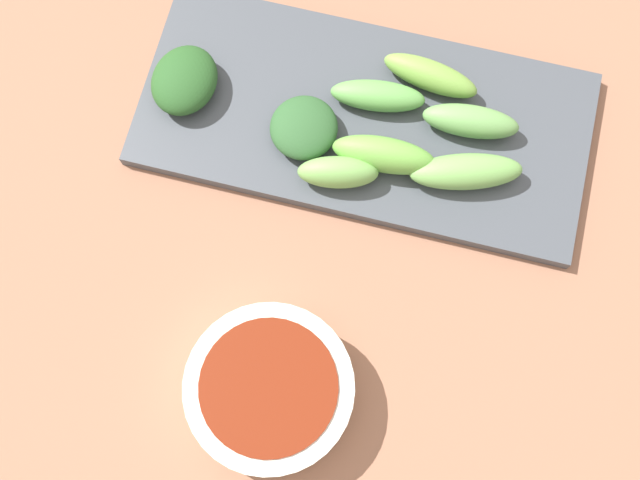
# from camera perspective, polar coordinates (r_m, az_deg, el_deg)

# --- Properties ---
(tabletop) EXTENTS (2.10, 2.10, 0.02)m
(tabletop) POSITION_cam_1_polar(r_m,az_deg,el_deg) (0.64, -1.26, -0.04)
(tabletop) COLOR #99684E
(tabletop) RESTS_ON ground
(sauce_bowl) EXTENTS (0.12, 0.12, 0.04)m
(sauce_bowl) POSITION_cam_1_polar(r_m,az_deg,el_deg) (0.58, -3.65, -10.74)
(sauce_bowl) COLOR silver
(sauce_bowl) RESTS_ON tabletop
(serving_plate) EXTENTS (0.17, 0.37, 0.01)m
(serving_plate) POSITION_cam_1_polar(r_m,az_deg,el_deg) (0.66, 3.22, 8.73)
(serving_plate) COLOR #444A52
(serving_plate) RESTS_ON tabletop
(broccoli_stalk_0) EXTENTS (0.04, 0.08, 0.02)m
(broccoli_stalk_0) POSITION_cam_1_polar(r_m,az_deg,el_deg) (0.65, 4.20, 10.37)
(broccoli_stalk_0) COLOR #64AA51
(broccoli_stalk_0) RESTS_ON serving_plate
(broccoli_stalk_1) EXTENTS (0.04, 0.07, 0.03)m
(broccoli_stalk_1) POSITION_cam_1_polar(r_m,az_deg,el_deg) (0.62, 1.31, 4.92)
(broccoli_stalk_1) COLOR #77B558
(broccoli_stalk_1) RESTS_ON serving_plate
(broccoli_stalk_2) EXTENTS (0.04, 0.08, 0.03)m
(broccoli_stalk_2) POSITION_cam_1_polar(r_m,az_deg,el_deg) (0.66, 8.00, 11.70)
(broccoli_stalk_2) COLOR #78AB46
(broccoli_stalk_2) RESTS_ON serving_plate
(broccoli_stalk_3) EXTENTS (0.05, 0.09, 0.03)m
(broccoli_stalk_3) POSITION_cam_1_polar(r_m,az_deg,el_deg) (0.63, 10.52, 4.89)
(broccoli_stalk_3) COLOR #75B258
(broccoli_stalk_3) RESTS_ON serving_plate
(broccoli_stalk_4) EXTENTS (0.03, 0.08, 0.03)m
(broccoli_stalk_4) POSITION_cam_1_polar(r_m,az_deg,el_deg) (0.62, 4.64, 6.17)
(broccoli_stalk_4) COLOR #6FB747
(broccoli_stalk_4) RESTS_ON serving_plate
(broccoli_leafy_5) EXTENTS (0.07, 0.06, 0.03)m
(broccoli_leafy_5) POSITION_cam_1_polar(r_m,az_deg,el_deg) (0.66, -9.79, 11.32)
(broccoli_leafy_5) COLOR #285625
(broccoli_leafy_5) RESTS_ON serving_plate
(broccoli_leafy_6) EXTENTS (0.06, 0.06, 0.02)m
(broccoli_leafy_6) POSITION_cam_1_polar(r_m,az_deg,el_deg) (0.63, -1.18, 8.14)
(broccoli_leafy_6) COLOR #2E5C2F
(broccoli_leafy_6) RESTS_ON serving_plate
(broccoli_stalk_7) EXTENTS (0.03, 0.08, 0.03)m
(broccoli_stalk_7) POSITION_cam_1_polar(r_m,az_deg,el_deg) (0.64, 10.85, 8.44)
(broccoli_stalk_7) COLOR #6CA657
(broccoli_stalk_7) RESTS_ON serving_plate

